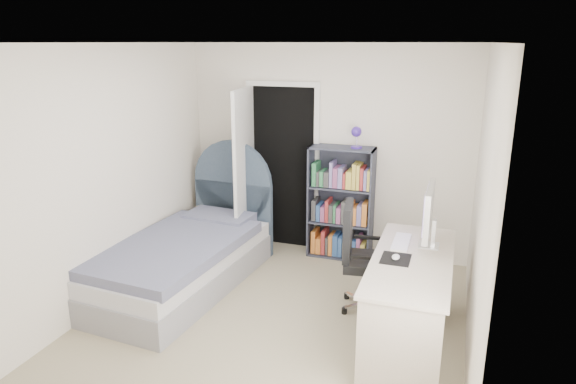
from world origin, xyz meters
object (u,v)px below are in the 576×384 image
(bed, at_px, (187,256))
(nightstand, at_px, (217,213))
(bookcase, at_px, (341,207))
(floor_lamp, at_px, (242,205))
(office_chair, at_px, (360,252))
(desk, at_px, (410,297))

(bed, xyz_separation_m, nightstand, (-0.22, 1.16, 0.09))
(bed, height_order, bookcase, bookcase)
(nightstand, relative_size, floor_lamp, 0.44)
(bed, bearing_deg, bookcase, 42.27)
(office_chair, bearing_deg, floor_lamp, 148.46)
(floor_lamp, height_order, office_chair, floor_lamp)
(floor_lamp, distance_m, bookcase, 1.23)
(bookcase, xyz_separation_m, desk, (0.98, -1.64, -0.19))
(bed, xyz_separation_m, bookcase, (1.38, 1.25, 0.30))
(nightstand, xyz_separation_m, desk, (2.58, -1.55, 0.03))
(bookcase, xyz_separation_m, office_chair, (0.46, -1.18, -0.04))
(floor_lamp, relative_size, office_chair, 1.32)
(bed, xyz_separation_m, floor_lamp, (0.16, 1.11, 0.25))
(bed, xyz_separation_m, desk, (2.36, -0.39, 0.12))
(desk, relative_size, office_chair, 1.53)
(nightstand, height_order, office_chair, office_chair)
(bookcase, distance_m, desk, 1.92)
(floor_lamp, bearing_deg, bed, -98.10)
(bookcase, bearing_deg, nightstand, -176.52)
(floor_lamp, distance_m, desk, 2.67)
(floor_lamp, height_order, bookcase, bookcase)
(bed, height_order, floor_lamp, floor_lamp)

